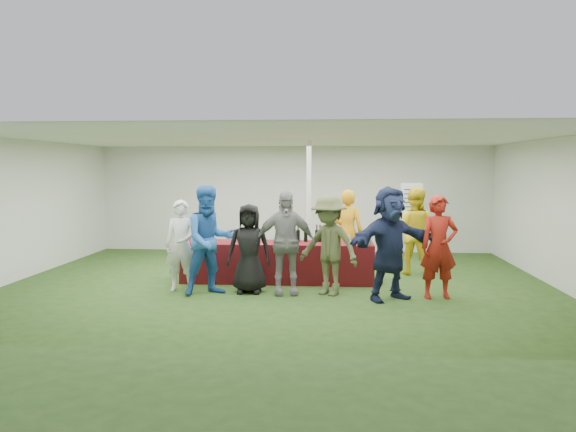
# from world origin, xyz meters

# --- Properties ---
(ground) EXTENTS (60.00, 60.00, 0.00)m
(ground) POSITION_xyz_m (0.00, 0.00, 0.00)
(ground) COLOR #284719
(ground) RESTS_ON ground
(tent) EXTENTS (10.00, 10.00, 10.00)m
(tent) POSITION_xyz_m (0.50, 1.20, 1.35)
(tent) COLOR white
(tent) RESTS_ON ground
(serving_table) EXTENTS (3.60, 0.80, 0.75)m
(serving_table) POSITION_xyz_m (-0.05, 0.10, 0.38)
(serving_table) COLOR #600F11
(serving_table) RESTS_ON ground
(wine_bottles) EXTENTS (0.85, 0.13, 0.32)m
(wine_bottles) POSITION_xyz_m (0.62, 0.25, 0.87)
(wine_bottles) COLOR black
(wine_bottles) RESTS_ON serving_table
(wine_glasses) EXTENTS (2.84, 0.14, 0.16)m
(wine_glasses) POSITION_xyz_m (-0.52, -0.15, 0.86)
(wine_glasses) COLOR silver
(wine_glasses) RESTS_ON serving_table
(water_bottle) EXTENTS (0.07, 0.07, 0.23)m
(water_bottle) POSITION_xyz_m (-0.06, 0.18, 0.85)
(water_bottle) COLOR silver
(water_bottle) RESTS_ON serving_table
(bar_towel) EXTENTS (0.25, 0.18, 0.03)m
(bar_towel) POSITION_xyz_m (1.43, 0.15, 0.77)
(bar_towel) COLOR white
(bar_towel) RESTS_ON serving_table
(dump_bucket) EXTENTS (0.21, 0.21, 0.18)m
(dump_bucket) POSITION_xyz_m (1.59, -0.12, 0.84)
(dump_bucket) COLOR slate
(dump_bucket) RESTS_ON serving_table
(wine_list_sign) EXTENTS (0.50, 0.03, 1.80)m
(wine_list_sign) POSITION_xyz_m (2.82, 2.77, 1.32)
(wine_list_sign) COLOR slate
(wine_list_sign) RESTS_ON ground
(staff_pourer) EXTENTS (0.71, 0.55, 1.73)m
(staff_pourer) POSITION_xyz_m (1.29, 0.86, 0.86)
(staff_pourer) COLOR orange
(staff_pourer) RESTS_ON ground
(staff_back) EXTENTS (1.03, 0.91, 1.76)m
(staff_back) POSITION_xyz_m (2.63, 1.03, 0.88)
(staff_back) COLOR yellow
(staff_back) RESTS_ON ground
(customer_0) EXTENTS (0.59, 0.40, 1.60)m
(customer_0) POSITION_xyz_m (-1.64, -0.81, 0.80)
(customer_0) COLOR silver
(customer_0) RESTS_ON ground
(customer_1) EXTENTS (1.14, 1.06, 1.86)m
(customer_1) POSITION_xyz_m (-1.09, -1.05, 0.93)
(customer_1) COLOR #245CAF
(customer_1) RESTS_ON ground
(customer_2) EXTENTS (0.76, 0.50, 1.54)m
(customer_2) POSITION_xyz_m (-0.44, -0.88, 0.77)
(customer_2) COLOR black
(customer_2) RESTS_ON ground
(customer_3) EXTENTS (1.09, 0.57, 1.77)m
(customer_3) POSITION_xyz_m (0.18, -0.95, 0.89)
(customer_3) COLOR gray
(customer_3) RESTS_ON ground
(customer_4) EXTENTS (1.26, 1.08, 1.69)m
(customer_4) POSITION_xyz_m (0.93, -0.94, 0.85)
(customer_4) COLOR #474D2A
(customer_4) RESTS_ON ground
(customer_5) EXTENTS (1.75, 1.39, 1.86)m
(customer_5) POSITION_xyz_m (1.92, -1.22, 0.93)
(customer_5) COLOR #192242
(customer_5) RESTS_ON ground
(customer_6) EXTENTS (0.68, 0.49, 1.71)m
(customer_6) POSITION_xyz_m (2.74, -1.04, 0.85)
(customer_6) COLOR maroon
(customer_6) RESTS_ON ground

